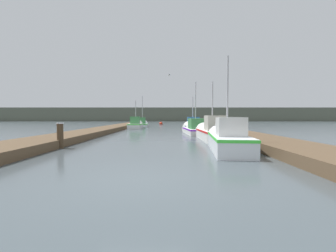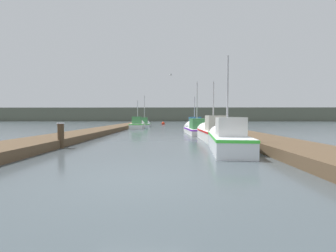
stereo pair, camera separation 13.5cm
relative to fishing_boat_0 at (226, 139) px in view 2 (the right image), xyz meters
name	(u,v)px [view 2 (the right image)]	position (x,y,z in m)	size (l,w,h in m)	color
ground_plane	(138,180)	(-3.15, -4.76, -0.47)	(200.00, 200.00, 0.00)	#424C51
dock_left	(105,130)	(-8.59, 11.24, -0.28)	(2.42, 40.00, 0.38)	brown
dock_right	(221,130)	(2.29, 11.24, -0.28)	(2.42, 40.00, 0.38)	brown
distant_shore_ridge	(169,115)	(-3.15, 65.93, 1.62)	(120.00, 16.00, 4.18)	#565B4C
fishing_boat_0	(226,139)	(0.00, 0.00, 0.00)	(1.85, 5.28, 4.28)	silver
fishing_boat_1	(213,132)	(0.21, 4.35, -0.01)	(1.60, 4.87, 3.98)	silver
fishing_boat_2	(196,129)	(-0.25, 9.27, -0.07)	(1.99, 5.36, 4.87)	silver
fishing_boat_3	(194,126)	(0.04, 13.83, -0.03)	(1.90, 4.62, 3.99)	silver
fishing_boat_4	(138,125)	(-6.47, 17.65, -0.03)	(1.69, 4.91, 3.79)	silver
fishing_boat_5	(145,124)	(-6.21, 22.54, -0.09)	(1.68, 4.52, 4.88)	silver
mooring_piling_0	(61,135)	(-7.39, 0.31, 0.11)	(0.32, 0.32, 1.15)	#473523
mooring_piling_1	(200,124)	(1.21, 17.96, 0.04)	(0.35, 0.35, 1.00)	#473523
channel_buoy	(163,123)	(-3.83, 31.12, -0.30)	(0.60, 0.60, 1.10)	red
seagull_lead	(171,75)	(-2.43, 12.94, 5.14)	(0.30, 0.56, 0.12)	white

